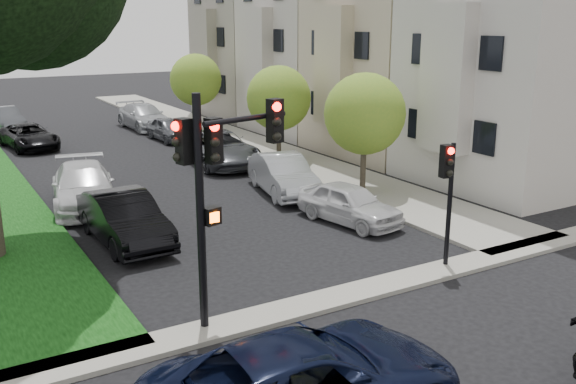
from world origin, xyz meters
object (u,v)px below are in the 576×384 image
traffic_signal_main (216,169)px  car_parked_3 (169,129)px  traffic_signal_secondary (448,183)px  car_cross_near (307,380)px  small_tree_c (196,80)px  small_tree_a (365,114)px  car_parked_4 (144,117)px  car_parked_6 (84,186)px  car_parked_9 (5,119)px  car_parked_8 (29,136)px  small_tree_b (279,98)px  car_parked_5 (124,219)px  car_parked_2 (219,148)px  car_parked_1 (283,175)px  car_parked_0 (349,203)px

traffic_signal_main → car_parked_3: bearing=72.4°
traffic_signal_secondary → car_cross_near: size_ratio=0.63×
small_tree_c → traffic_signal_main: size_ratio=0.89×
small_tree_a → car_parked_4: (-2.55, 19.11, -2.38)m
car_parked_6 → car_parked_9: (-0.18, 19.03, -0.05)m
car_parked_8 → small_tree_c: bearing=-3.9°
traffic_signal_secondary → car_parked_9: size_ratio=0.81×
small_tree_b → car_cross_near: small_tree_b is taller
traffic_signal_secondary → car_parked_6: traffic_signal_secondary is taller
car_parked_9 → car_parked_5: bearing=-96.0°
car_parked_2 → car_parked_3: (0.13, 7.02, -0.14)m
car_parked_3 → car_parked_5: 17.12m
car_cross_near → car_parked_5: bearing=2.0°
traffic_signal_secondary → car_parked_4: bearing=89.2°
traffic_signal_main → car_parked_4: size_ratio=1.00×
small_tree_c → car_parked_2: (-2.76, -9.19, -2.31)m
traffic_signal_main → car_parked_8: size_ratio=1.12×
car_parked_1 → car_parked_9: (-7.35, 21.18, -0.05)m
small_tree_c → traffic_signal_secondary: small_tree_c is taller
car_parked_2 → car_parked_3: size_ratio=1.49×
car_parked_2 → small_tree_c: bearing=77.7°
car_parked_2 → car_parked_5: car_parked_2 is taller
car_parked_0 → car_parked_1: car_parked_1 is taller
car_parked_6 → car_parked_8: 12.47m
car_parked_1 → car_parked_5: car_parked_5 is taller
car_parked_1 → car_parked_0: bearing=-77.6°
car_cross_near → car_parked_4: size_ratio=1.06×
car_parked_1 → car_parked_3: (0.14, 13.04, -0.12)m
traffic_signal_secondary → car_parked_9: (-7.21, 30.18, -1.74)m
car_cross_near → car_parked_6: (-0.13, 15.09, -0.00)m
car_parked_0 → car_parked_6: (-7.23, 6.48, 0.09)m
car_cross_near → car_parked_8: car_cross_near is taller
small_tree_a → car_parked_0: bearing=-133.5°
car_parked_4 → car_parked_8: (-7.24, -3.01, -0.11)m
car_parked_3 → car_parked_4: size_ratio=0.73×
traffic_signal_secondary → car_cross_near: traffic_signal_secondary is taller
car_parked_0 → car_parked_6: size_ratio=0.75×
small_tree_b → car_parked_5: small_tree_b is taller
small_tree_a → car_parked_6: (-9.93, 3.63, -2.37)m
car_parked_3 → car_parked_8: car_parked_3 is taller
traffic_signal_secondary → car_parked_2: 15.13m
car_parked_4 → car_parked_8: car_parked_4 is taller
small_tree_a → car_parked_3: bearing=100.2°
car_parked_4 → car_parked_9: bearing=152.7°
car_parked_1 → car_parked_9: 22.42m
traffic_signal_main → traffic_signal_secondary: (6.68, -0.04, -1.17)m
small_tree_a → car_parked_3: small_tree_a is taller
small_tree_c → car_parked_2: 9.87m
car_cross_near → car_parked_2: size_ratio=0.98×
small_tree_c → car_parked_2: bearing=-106.7°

